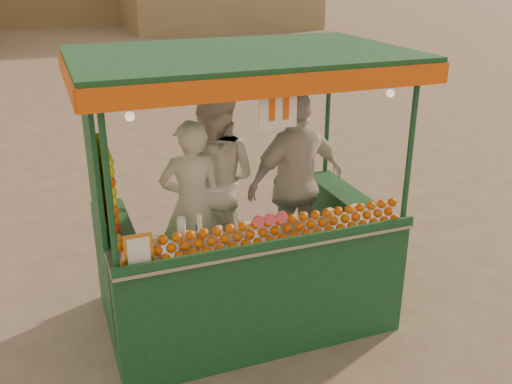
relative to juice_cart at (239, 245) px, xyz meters
name	(u,v)px	position (x,y,z in m)	size (l,w,h in m)	color
ground	(259,295)	(0.33, 0.35, -0.80)	(90.00, 90.00, 0.00)	brown
juice_cart	(239,245)	(0.00, 0.00, 0.00)	(2.72, 1.76, 2.47)	#0F391F
vendor_left	(192,205)	(-0.32, 0.37, 0.28)	(0.62, 0.44, 1.59)	white
vendor_middle	(214,181)	(-0.04, 0.60, 0.40)	(1.12, 1.08, 1.82)	silver
vendor_right	(296,183)	(0.69, 0.33, 0.38)	(1.11, 0.61, 1.79)	beige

